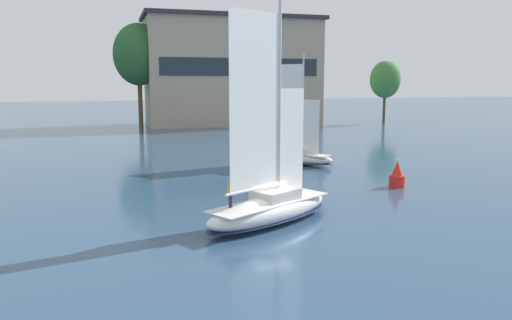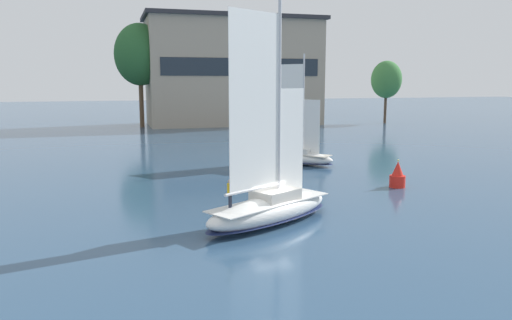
# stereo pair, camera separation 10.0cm
# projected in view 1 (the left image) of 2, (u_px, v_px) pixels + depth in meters

# --- Properties ---
(ground_plane) EXTENTS (400.00, 400.00, 0.00)m
(ground_plane) POSITION_uv_depth(u_px,v_px,m) (270.00, 223.00, 30.25)
(ground_plane) COLOR #2D4C6B
(waterfront_building) EXTENTS (34.46, 15.61, 20.88)m
(waterfront_building) POSITION_uv_depth(u_px,v_px,m) (232.00, 71.00, 98.76)
(waterfront_building) COLOR tan
(waterfront_building) RESTS_ON ground
(tree_shore_left) EXTENTS (6.11, 6.11, 12.59)m
(tree_shore_left) POSITION_uv_depth(u_px,v_px,m) (385.00, 80.00, 100.63)
(tree_shore_left) COLOR #4C3828
(tree_shore_left) RESTS_ON ground
(tree_shore_right) EXTENTS (9.22, 9.22, 18.98)m
(tree_shore_right) POSITION_uv_depth(u_px,v_px,m) (139.00, 55.00, 91.26)
(tree_shore_right) COLOR brown
(tree_shore_right) RESTS_ON ground
(sailboat_main) EXTENTS (10.00, 7.26, 13.61)m
(sailboat_main) POSITION_uv_depth(u_px,v_px,m) (270.00, 206.00, 30.09)
(sailboat_main) COLOR white
(sailboat_main) RESTS_ON ground
(sailboat_moored_near_marina) EXTENTS (6.96, 7.76, 11.24)m
(sailboat_moored_near_marina) POSITION_uv_depth(u_px,v_px,m) (297.00, 155.00, 51.68)
(sailboat_moored_near_marina) COLOR white
(sailboat_moored_near_marina) RESTS_ON ground
(channel_buoy) EXTENTS (1.27, 1.27, 2.28)m
(channel_buoy) POSITION_uv_depth(u_px,v_px,m) (397.00, 176.00, 40.44)
(channel_buoy) COLOR red
(channel_buoy) RESTS_ON ground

